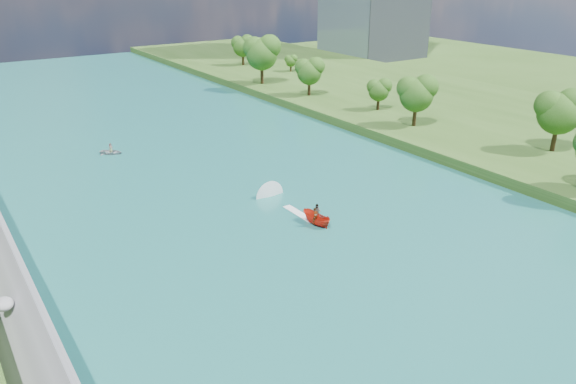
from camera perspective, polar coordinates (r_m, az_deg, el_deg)
ground at (r=46.95m, az=9.80°, el=-10.07°), size 260.00×260.00×0.00m
river_water at (r=61.04m, az=-3.04°, el=-1.74°), size 55.00×240.00×0.10m
berm_east at (r=94.53m, az=23.78°, el=5.60°), size 44.00×240.00×1.50m
trees_east at (r=81.06m, az=19.93°, el=7.80°), size 17.60×136.58×11.49m
motorboat at (r=58.70m, az=1.73°, el=-2.06°), size 3.60×18.69×2.02m
raft at (r=82.22m, az=-17.54°, el=3.97°), size 3.87×3.89×1.49m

